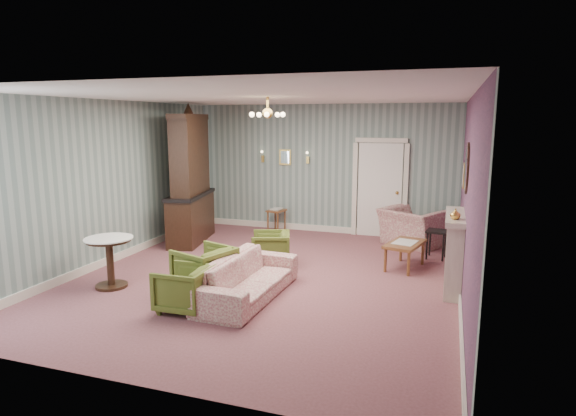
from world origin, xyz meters
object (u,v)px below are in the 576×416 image
(wingback_chair, at_px, (413,221))
(coffee_table, at_px, (405,255))
(dresser, at_px, (190,175))
(side_table_black, at_px, (436,245))
(olive_chair_a, at_px, (184,286))
(pedestal_table, at_px, (110,262))
(olive_chair_c, at_px, (271,247))
(sofa_chintz, at_px, (248,271))
(fireplace, at_px, (454,252))
(olive_chair_b, at_px, (205,267))

(wingback_chair, height_order, coffee_table, wingback_chair)
(dresser, distance_m, side_table_black, 5.12)
(olive_chair_a, height_order, coffee_table, olive_chair_a)
(side_table_black, distance_m, pedestal_table, 5.71)
(olive_chair_c, distance_m, sofa_chintz, 1.61)
(sofa_chintz, bearing_deg, olive_chair_c, 10.62)
(olive_chair_a, xyz_separation_m, fireplace, (3.44, 2.08, 0.24))
(olive_chair_b, bearing_deg, olive_chair_c, -177.50)
(olive_chair_a, distance_m, fireplace, 4.03)
(olive_chair_a, bearing_deg, olive_chair_c, 169.58)
(olive_chair_c, relative_size, fireplace, 0.48)
(wingback_chair, bearing_deg, olive_chair_a, 90.87)
(olive_chair_a, relative_size, coffee_table, 0.74)
(olive_chair_c, bearing_deg, wingback_chair, 116.07)
(wingback_chair, distance_m, fireplace, 2.61)
(pedestal_table, bearing_deg, wingback_chair, 44.20)
(pedestal_table, bearing_deg, coffee_table, 30.03)
(olive_chair_b, xyz_separation_m, wingback_chair, (2.75, 3.83, 0.13))
(sofa_chintz, height_order, pedestal_table, sofa_chintz)
(olive_chair_a, xyz_separation_m, pedestal_table, (-1.56, 0.46, 0.06))
(olive_chair_a, xyz_separation_m, olive_chair_b, (-0.09, 0.74, 0.04))
(olive_chair_c, xyz_separation_m, fireplace, (3.06, -0.23, 0.25))
(fireplace, height_order, pedestal_table, fireplace)
(wingback_chair, distance_m, side_table_black, 1.04)
(olive_chair_b, distance_m, dresser, 3.35)
(fireplace, relative_size, coffee_table, 1.54)
(olive_chair_a, xyz_separation_m, olive_chair_c, (0.38, 2.31, -0.00))
(sofa_chintz, xyz_separation_m, fireplace, (2.82, 1.36, 0.18))
(olive_chair_c, relative_size, coffee_table, 0.73)
(pedestal_table, bearing_deg, olive_chair_b, 10.64)
(olive_chair_b, xyz_separation_m, side_table_black, (3.24, 2.94, -0.11))
(coffee_table, height_order, side_table_black, side_table_black)
(olive_chair_b, bearing_deg, sofa_chintz, 107.93)
(olive_chair_b, distance_m, pedestal_table, 1.50)
(olive_chair_c, height_order, sofa_chintz, sofa_chintz)
(wingback_chair, bearing_deg, olive_chair_b, 85.45)
(coffee_table, height_order, pedestal_table, pedestal_table)
(olive_chair_b, xyz_separation_m, fireplace, (3.53, 1.34, 0.20))
(olive_chair_c, relative_size, wingback_chair, 0.57)
(olive_chair_b, bearing_deg, fireplace, 129.88)
(dresser, bearing_deg, pedestal_table, -96.40)
(olive_chair_a, bearing_deg, olive_chair_b, -174.33)
(olive_chair_c, height_order, dresser, dresser)
(sofa_chintz, bearing_deg, wingback_chair, -25.96)
(olive_chair_b, bearing_deg, olive_chair_a, 25.77)
(olive_chair_b, height_order, fireplace, fireplace)
(dresser, bearing_deg, olive_chair_b, -68.46)
(wingback_chair, bearing_deg, side_table_black, 150.20)
(fireplace, xyz_separation_m, side_table_black, (-0.29, 1.60, -0.31))
(olive_chair_b, xyz_separation_m, pedestal_table, (-1.47, -0.28, 0.01))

